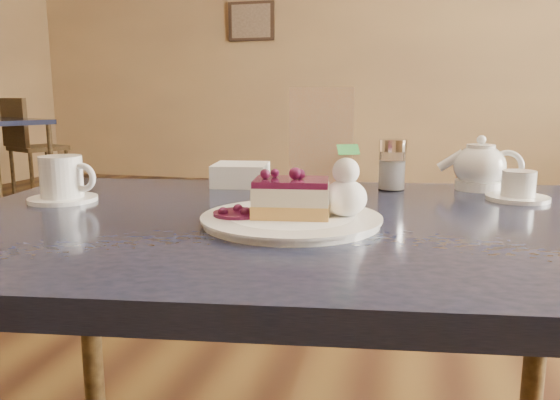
% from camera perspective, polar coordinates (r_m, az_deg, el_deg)
% --- Properties ---
extents(main_table, '(1.25, 0.93, 0.72)m').
position_cam_1_polar(main_table, '(0.90, 1.42, -6.47)').
color(main_table, '#1E2037').
rests_on(main_table, ground).
extents(dessert_plate, '(0.27, 0.27, 0.01)m').
position_cam_1_polar(dessert_plate, '(0.84, 1.18, -2.10)').
color(dessert_plate, white).
rests_on(dessert_plate, main_table).
extents(cheesecake_slice, '(0.13, 0.10, 0.06)m').
position_cam_1_polar(cheesecake_slice, '(0.83, 1.19, 0.22)').
color(cheesecake_slice, '#E8BF5C').
rests_on(cheesecake_slice, dessert_plate).
extents(whipped_cream, '(0.07, 0.07, 0.06)m').
position_cam_1_polar(whipped_cream, '(0.84, 6.84, 0.24)').
color(whipped_cream, white).
rests_on(whipped_cream, dessert_plate).
extents(berry_sauce, '(0.08, 0.08, 0.01)m').
position_cam_1_polar(berry_sauce, '(0.84, -4.40, -1.44)').
color(berry_sauce, '#420726').
rests_on(berry_sauce, dessert_plate).
extents(coffee_set, '(0.13, 0.12, 0.08)m').
position_cam_1_polar(coffee_set, '(1.09, -21.75, 1.83)').
color(coffee_set, white).
rests_on(coffee_set, main_table).
extents(tea_set, '(0.22, 0.22, 0.10)m').
position_cam_1_polar(tea_set, '(1.19, 20.77, 2.79)').
color(tea_set, white).
rests_on(tea_set, main_table).
extents(menu_card, '(0.14, 0.05, 0.21)m').
position_cam_1_polar(menu_card, '(1.16, 4.32, 6.45)').
color(menu_card, beige).
rests_on(menu_card, main_table).
extents(sugar_shaker, '(0.06, 0.06, 0.11)m').
position_cam_1_polar(sugar_shaker, '(1.15, 11.64, 3.67)').
color(sugar_shaker, white).
rests_on(sugar_shaker, main_table).
extents(napkin_stack, '(0.13, 0.13, 0.05)m').
position_cam_1_polar(napkin_stack, '(1.20, -4.11, 2.67)').
color(napkin_stack, white).
rests_on(napkin_stack, main_table).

